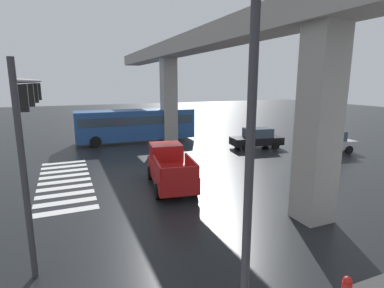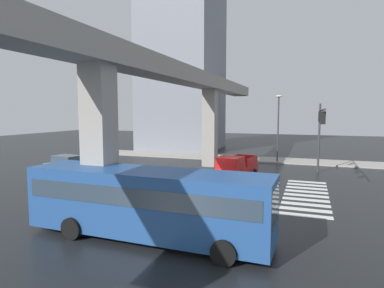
{
  "view_description": "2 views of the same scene",
  "coord_description": "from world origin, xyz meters",
  "px_view_note": "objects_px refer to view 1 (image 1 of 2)",
  "views": [
    {
      "loc": [
        18.01,
        -5.85,
        5.58
      ],
      "look_at": [
        2.05,
        0.89,
        2.01
      ],
      "focal_mm": 28.47,
      "sensor_mm": 36.0,
      "label": 1
    },
    {
      "loc": [
        -22.2,
        -6.22,
        5.47
      ],
      "look_at": [
        0.87,
        2.17,
        3.04
      ],
      "focal_mm": 30.49,
      "sensor_mm": 36.0,
      "label": 2
    }
  ],
  "objects_px": {
    "sedan_silver": "(328,142)",
    "city_bus": "(136,124)",
    "traffic_signal_mast": "(30,106)",
    "sedan_black": "(257,138)",
    "street_lamp_near_corner": "(250,143)",
    "pickup_truck": "(169,167)"
  },
  "relations": [
    {
      "from": "sedan_silver",
      "to": "city_bus",
      "type": "bearing_deg",
      "value": -128.02
    },
    {
      "from": "sedan_black",
      "to": "street_lamp_near_corner",
      "type": "bearing_deg",
      "value": -35.42
    },
    {
      "from": "city_bus",
      "to": "street_lamp_near_corner",
      "type": "relative_size",
      "value": 1.5
    },
    {
      "from": "city_bus",
      "to": "sedan_black",
      "type": "distance_m",
      "value": 11.18
    },
    {
      "from": "sedan_black",
      "to": "pickup_truck",
      "type": "bearing_deg",
      "value": -58.55
    },
    {
      "from": "traffic_signal_mast",
      "to": "street_lamp_near_corner",
      "type": "relative_size",
      "value": 1.5
    },
    {
      "from": "sedan_silver",
      "to": "pickup_truck",
      "type": "bearing_deg",
      "value": -79.78
    },
    {
      "from": "city_bus",
      "to": "traffic_signal_mast",
      "type": "xyz_separation_m",
      "value": [
        15.3,
        -7.24,
        2.96
      ]
    },
    {
      "from": "pickup_truck",
      "to": "street_lamp_near_corner",
      "type": "xyz_separation_m",
      "value": [
        10.91,
        -2.19,
        3.57
      ]
    },
    {
      "from": "pickup_truck",
      "to": "sedan_black",
      "type": "height_order",
      "value": "pickup_truck"
    },
    {
      "from": "sedan_silver",
      "to": "traffic_signal_mast",
      "type": "height_order",
      "value": "traffic_signal_mast"
    },
    {
      "from": "traffic_signal_mast",
      "to": "street_lamp_near_corner",
      "type": "xyz_separation_m",
      "value": [
        8.46,
        4.01,
        -0.12
      ]
    },
    {
      "from": "pickup_truck",
      "to": "sedan_silver",
      "type": "height_order",
      "value": "pickup_truck"
    },
    {
      "from": "sedan_silver",
      "to": "sedan_black",
      "type": "distance_m",
      "value": 5.55
    },
    {
      "from": "pickup_truck",
      "to": "sedan_black",
      "type": "relative_size",
      "value": 1.18
    },
    {
      "from": "city_bus",
      "to": "street_lamp_near_corner",
      "type": "bearing_deg",
      "value": -7.74
    },
    {
      "from": "sedan_black",
      "to": "street_lamp_near_corner",
      "type": "xyz_separation_m",
      "value": [
        16.94,
        -12.05,
        3.7
      ]
    },
    {
      "from": "city_bus",
      "to": "street_lamp_near_corner",
      "type": "xyz_separation_m",
      "value": [
        23.76,
        -3.23,
        2.83
      ]
    },
    {
      "from": "sedan_black",
      "to": "sedan_silver",
      "type": "bearing_deg",
      "value": 51.33
    },
    {
      "from": "city_bus",
      "to": "traffic_signal_mast",
      "type": "bearing_deg",
      "value": -25.33
    },
    {
      "from": "sedan_silver",
      "to": "traffic_signal_mast",
      "type": "distance_m",
      "value": 21.35
    },
    {
      "from": "traffic_signal_mast",
      "to": "sedan_black",
      "type": "bearing_deg",
      "value": 117.84
    }
  ]
}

